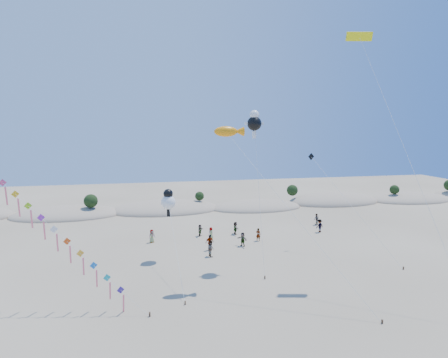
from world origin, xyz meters
TOP-DOWN VIEW (x-y plane):
  - dune_ridge at (1.06, 45.14)m, footprint 145.30×11.49m
  - fish_kite at (4.31, 14.21)m, footprint 10.47×11.23m
  - cartoon_kite_low at (-0.92, 20.92)m, footprint 1.54×12.28m
  - cartoon_kite_high at (7.83, 18.21)m, footprint 2.00×5.88m
  - parafoil_kite at (16.99, 14.16)m, footprint 3.71×13.63m
  - dark_kite at (18.09, 19.44)m, footprint 6.08×10.37m
  - beachgoers at (8.79, 25.88)m, footprint 24.63×11.06m

SIDE VIEW (x-z plane):
  - dune_ridge at x=1.06m, z-range -2.67..2.90m
  - beachgoers at x=8.79m, z-range -0.07..1.76m
  - cartoon_kite_low at x=-0.92m, z-range 2.56..10.22m
  - dark_kite at x=18.09m, z-range 1.77..12.95m
  - fish_kite at x=4.31m, z-range 6.62..20.93m
  - cartoon_kite_high at x=7.83m, z-range 6.76..22.71m
  - parafoil_kite at x=16.99m, z-range 10.75..33.93m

